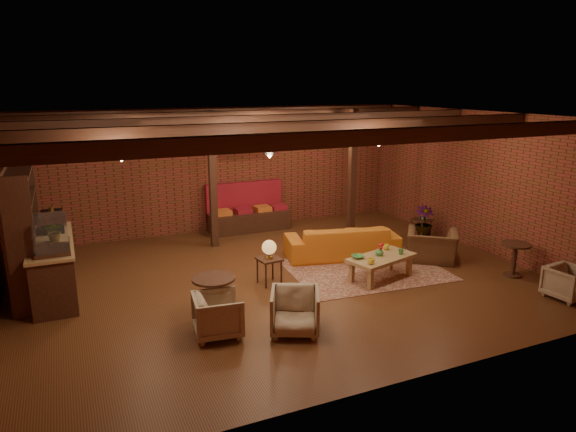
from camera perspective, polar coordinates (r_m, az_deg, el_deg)
name	(u,v)px	position (r m, az deg, el deg)	size (l,w,h in m)	color
floor	(280,279)	(10.34, -0.88, -7.01)	(10.00, 10.00, 0.00)	#3E270F
ceiling	(279,117)	(9.63, -0.96, 10.97)	(10.00, 8.00, 0.02)	black
wall_back	(220,170)	(13.57, -7.54, 5.12)	(10.00, 0.02, 3.20)	brown
wall_front	(406,268)	(6.52, 12.98, -5.63)	(10.00, 0.02, 3.20)	brown
wall_right	(479,181)	(12.64, 20.50, 3.62)	(0.02, 8.00, 3.20)	brown
ceiling_beams	(279,123)	(9.64, -0.95, 10.26)	(9.80, 6.40, 0.22)	#321710
ceiling_pipe	(250,129)	(11.15, -4.20, 9.63)	(0.12, 0.12, 9.60)	black
post_left	(213,181)	(12.09, -8.38, 3.92)	(0.16, 0.16, 3.20)	#321710
post_right	(352,174)	(12.87, 7.15, 4.61)	(0.16, 0.16, 3.20)	#321710
service_counter	(52,253)	(10.32, -24.77, -3.75)	(0.80, 2.50, 1.60)	#321710
plant_counter	(55,228)	(10.39, -24.46, -1.17)	(0.35, 0.39, 0.30)	#337F33
shelving_hutch	(25,233)	(10.33, -27.21, -1.70)	(0.52, 2.00, 2.40)	#321710
banquette	(249,212)	(13.56, -4.41, 0.44)	(2.10, 0.70, 1.00)	maroon
service_sign	(253,144)	(12.81, -3.89, 8.04)	(0.86, 0.06, 0.30)	orange
ceiling_spotlights	(280,135)	(9.66, -0.95, 8.96)	(6.40, 4.40, 0.28)	black
rug	(365,269)	(10.95, 8.57, -5.90)	(3.13, 2.39, 0.01)	maroon
sofa	(342,241)	(11.57, 6.00, -2.80)	(2.49, 0.97, 0.73)	#C3681B
coffee_table	(380,259)	(10.36, 10.24, -4.72)	(1.53, 1.04, 0.73)	olive
side_table_lamp	(269,251)	(9.90, -2.11, -3.88)	(0.47, 0.47, 0.89)	#321710
round_table_left	(214,291)	(8.59, -8.23, -8.26)	(0.71, 0.71, 0.74)	#321710
armchair_a	(218,313)	(8.13, -7.81, -10.62)	(0.71, 0.67, 0.74)	beige
armchair_b	(295,309)	(8.13, 0.78, -10.32)	(0.75, 0.70, 0.77)	beige
armchair_right	(432,241)	(11.66, 15.72, -2.66)	(1.05, 0.68, 0.92)	brown
side_table_book	(421,220)	(13.39, 14.60, -0.48)	(0.49, 0.49, 0.49)	#321710
round_table_right	(515,254)	(11.32, 23.89, -3.91)	(0.59, 0.59, 0.69)	#321710
armchair_far	(567,281)	(10.63, 28.62, -6.38)	(0.64, 0.60, 0.66)	beige
plant_tall	(426,190)	(13.14, 15.06, 2.77)	(1.37, 1.37, 2.45)	#4C7F4C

